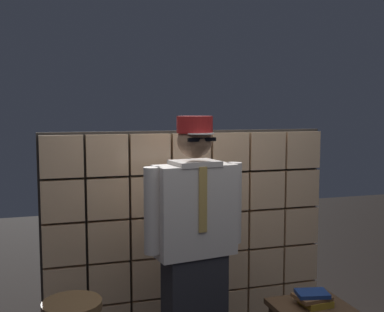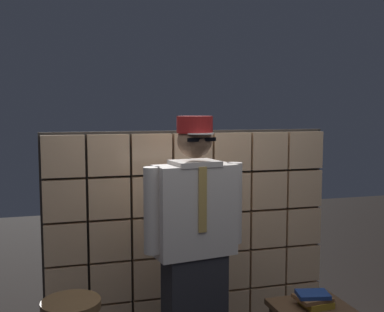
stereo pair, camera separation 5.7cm
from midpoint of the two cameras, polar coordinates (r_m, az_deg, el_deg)
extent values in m
cube|color=#E0B78C|center=(4.21, 4.05, -17.97)|extent=(0.32, 0.08, 0.32)
cube|color=#E0B78C|center=(4.33, 8.40, -17.31)|extent=(0.32, 0.08, 0.32)
cube|color=#E0B78C|center=(4.47, 12.45, -16.61)|extent=(0.32, 0.08, 0.32)
cube|color=#E0B78C|center=(3.84, -15.64, -15.13)|extent=(0.32, 0.08, 0.32)
cube|color=#E0B78C|center=(3.86, -10.49, -14.91)|extent=(0.32, 0.08, 0.32)
cube|color=#E0B78C|center=(3.91, -5.44, -14.58)|extent=(0.32, 0.08, 0.32)
cube|color=#E0B78C|center=(3.98, -0.56, -14.16)|extent=(0.32, 0.08, 0.32)
cube|color=#E0B78C|center=(4.09, 4.09, -13.66)|extent=(0.32, 0.08, 0.32)
cube|color=#E0B78C|center=(4.21, 8.47, -13.11)|extent=(0.32, 0.08, 0.32)
cube|color=#E0B78C|center=(4.36, 12.55, -12.53)|extent=(0.32, 0.08, 0.32)
cube|color=#E0B78C|center=(3.74, -15.77, -10.32)|extent=(0.32, 0.08, 0.32)
cube|color=#E0B78C|center=(3.76, -10.58, -10.12)|extent=(0.32, 0.08, 0.32)
cube|color=#E0B78C|center=(3.81, -5.49, -9.84)|extent=(0.32, 0.08, 0.32)
cube|color=#E0B78C|center=(3.88, -0.56, -9.50)|extent=(0.32, 0.08, 0.32)
cube|color=#E0B78C|center=(3.99, 4.12, -9.11)|extent=(0.32, 0.08, 0.32)
cube|color=#E0B78C|center=(4.12, 8.53, -8.69)|extent=(0.32, 0.08, 0.32)
cube|color=#E0B78C|center=(4.27, 12.65, -8.25)|extent=(0.32, 0.08, 0.32)
cube|color=#E0B78C|center=(3.66, -15.92, -5.27)|extent=(0.32, 0.08, 0.32)
cube|color=#E0B78C|center=(3.68, -10.68, -5.09)|extent=(0.32, 0.08, 0.32)
cube|color=#E0B78C|center=(3.73, -5.53, -4.88)|extent=(0.32, 0.08, 0.32)
cube|color=#E0B78C|center=(3.81, -0.57, -4.63)|extent=(0.32, 0.08, 0.32)
cube|color=#E0B78C|center=(3.91, 4.16, -4.36)|extent=(0.32, 0.08, 0.32)
cube|color=#E0B78C|center=(4.05, 8.60, -4.09)|extent=(0.32, 0.08, 0.32)
cube|color=#E0B78C|center=(4.20, 12.75, -3.80)|extent=(0.32, 0.08, 0.32)
cube|color=#E0B78C|center=(3.61, -16.06, -0.05)|extent=(0.32, 0.08, 0.32)
cube|color=#E0B78C|center=(3.63, -10.77, 0.11)|extent=(0.32, 0.08, 0.32)
cube|color=#E0B78C|center=(3.68, -5.58, 0.25)|extent=(0.32, 0.08, 0.32)
cube|color=#E0B78C|center=(3.76, -0.57, 0.39)|extent=(0.32, 0.08, 0.32)
cube|color=#E0B78C|center=(3.87, 4.19, 0.53)|extent=(0.32, 0.08, 0.32)
cube|color=#E0B78C|center=(4.00, 8.68, 0.65)|extent=(0.32, 0.08, 0.32)
cube|color=#E0B78C|center=(4.16, 12.85, 0.76)|extent=(0.32, 0.08, 0.32)
cube|color=#38332D|center=(3.93, -0.78, -9.31)|extent=(2.37, 0.02, 1.70)
cube|color=silver|center=(3.16, -0.19, -6.62)|extent=(0.57, 0.31, 0.61)
cube|color=tan|center=(3.03, 0.80, -5.36)|extent=(0.06, 0.02, 0.43)
cube|color=silver|center=(3.10, -0.19, -0.89)|extent=(0.33, 0.29, 0.04)
sphere|color=#846047|center=(3.09, -0.20, 1.92)|extent=(0.23, 0.23, 0.23)
ellipsoid|color=black|center=(3.05, 0.23, 1.09)|extent=(0.16, 0.10, 0.11)
cube|color=black|center=(2.99, 0.68, 2.02)|extent=(0.20, 0.04, 0.02)
cylinder|color=white|center=(3.01, 0.52, 2.75)|extent=(0.20, 0.20, 0.01)
cylinder|color=maroon|center=(3.08, -0.20, 3.86)|extent=(0.24, 0.24, 0.11)
cylinder|color=silver|center=(3.29, 4.62, -5.70)|extent=(0.12, 0.12, 0.56)
cylinder|color=silver|center=(3.04, -5.41, -6.66)|extent=(0.12, 0.12, 0.56)
cylinder|color=brown|center=(2.88, -15.00, -17.21)|extent=(0.34, 0.34, 0.05)
cube|color=#513823|center=(3.45, 14.29, -17.83)|extent=(0.52, 0.52, 0.04)
cube|color=olive|center=(3.48, 14.36, -16.88)|extent=(0.20, 0.18, 0.04)
cube|color=brown|center=(3.47, 13.93, -16.34)|extent=(0.24, 0.20, 0.03)
cube|color=navy|center=(3.45, 13.97, -15.97)|extent=(0.24, 0.20, 0.03)
camera|label=1|loc=(0.03, -90.53, -0.05)|focal=43.74mm
camera|label=2|loc=(0.03, 89.47, 0.05)|focal=43.74mm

